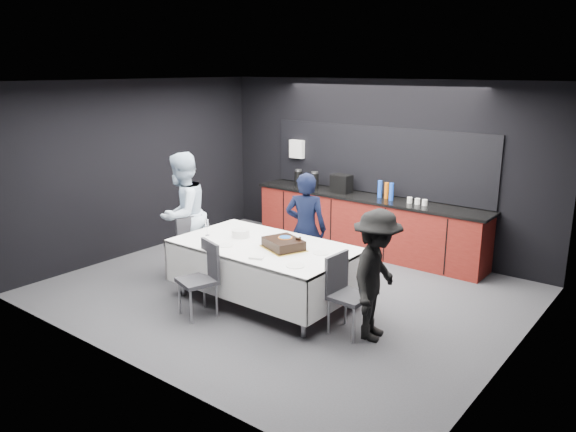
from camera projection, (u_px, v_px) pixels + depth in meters
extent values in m
plane|color=#404145|center=(284.00, 291.00, 7.68)|extent=(6.00, 6.00, 0.00)
cube|color=white|center=(283.00, 82.00, 6.96)|extent=(6.00, 5.00, 0.04)
cube|color=black|center=(377.00, 166.00, 9.23)|extent=(6.00, 0.04, 2.80)
cube|color=black|center=(123.00, 236.00, 5.42)|extent=(6.00, 0.04, 2.80)
cube|color=black|center=(139.00, 167.00, 9.10)|extent=(0.04, 5.00, 2.80)
cube|color=black|center=(521.00, 232.00, 5.54)|extent=(0.04, 5.00, 2.80)
cube|color=#60140F|center=(366.00, 225.00, 9.25)|extent=(4.00, 0.60, 0.90)
cube|color=black|center=(367.00, 198.00, 9.12)|extent=(4.10, 0.64, 0.04)
cube|color=black|center=(377.00, 160.00, 9.19)|extent=(4.00, 0.03, 1.10)
cube|color=white|center=(297.00, 149.00, 10.09)|extent=(0.28, 0.12, 0.32)
cylinder|color=black|center=(298.00, 178.00, 9.92)|extent=(0.14, 0.14, 0.26)
cylinder|color=black|center=(315.00, 181.00, 9.71)|extent=(0.14, 0.14, 0.26)
cube|color=black|center=(341.00, 184.00, 9.38)|extent=(0.32, 0.24, 0.30)
cylinder|color=blue|center=(380.00, 189.00, 9.00)|extent=(0.07, 0.07, 0.28)
cylinder|color=orange|center=(387.00, 191.00, 8.93)|extent=(0.07, 0.07, 0.26)
cylinder|color=blue|center=(391.00, 192.00, 8.81)|extent=(0.07, 0.07, 0.28)
cylinder|color=white|center=(410.00, 200.00, 8.66)|extent=(0.08, 0.08, 0.09)
cylinder|color=white|center=(417.00, 201.00, 8.59)|extent=(0.08, 0.08, 0.09)
cylinder|color=white|center=(425.00, 203.00, 8.51)|extent=(0.08, 0.08, 0.09)
cylinder|color=#99999E|center=(298.00, 170.00, 9.88)|extent=(0.12, 0.12, 0.03)
cylinder|color=#99999E|center=(315.00, 173.00, 9.67)|extent=(0.12, 0.12, 0.03)
cylinder|color=#99999E|center=(183.00, 268.00, 7.49)|extent=(0.06, 0.06, 0.75)
cylinder|color=#99999E|center=(234.00, 250.00, 8.26)|extent=(0.06, 0.06, 0.75)
cylinder|color=#99999E|center=(304.00, 306.00, 6.31)|extent=(0.06, 0.06, 0.75)
cylinder|color=#99999E|center=(351.00, 280.00, 7.07)|extent=(0.06, 0.06, 0.75)
cube|color=white|center=(264.00, 246.00, 7.18)|extent=(2.32, 1.32, 0.04)
cube|color=white|center=(229.00, 280.00, 6.75)|extent=(2.32, 0.02, 0.55)
cube|color=white|center=(295.00, 253.00, 7.75)|extent=(2.32, 0.02, 0.55)
cube|color=white|center=(202.00, 248.00, 7.93)|extent=(0.02, 1.32, 0.55)
cube|color=white|center=(339.00, 286.00, 6.57)|extent=(0.02, 1.32, 0.55)
cube|color=gold|center=(283.00, 248.00, 7.00)|extent=(0.63, 0.58, 0.01)
cube|color=black|center=(283.00, 244.00, 6.98)|extent=(0.58, 0.53, 0.10)
cube|color=black|center=(283.00, 239.00, 6.97)|extent=(0.58, 0.53, 0.01)
cylinder|color=orange|center=(285.00, 237.00, 7.02)|extent=(0.18, 0.18, 0.00)
cylinder|color=#1753B3|center=(285.00, 237.00, 7.02)|extent=(0.15, 0.15, 0.01)
sphere|color=black|center=(301.00, 238.00, 6.95)|extent=(0.04, 0.04, 0.04)
sphere|color=black|center=(300.00, 239.00, 6.91)|extent=(0.04, 0.04, 0.04)
sphere|color=black|center=(298.00, 238.00, 6.93)|extent=(0.04, 0.04, 0.04)
cylinder|color=white|center=(241.00, 233.00, 7.48)|extent=(0.23, 0.23, 0.10)
cylinder|color=white|center=(226.00, 245.00, 7.13)|extent=(0.20, 0.20, 0.01)
cylinder|color=white|center=(321.00, 253.00, 6.83)|extent=(0.19, 0.19, 0.01)
cylinder|color=white|center=(295.00, 266.00, 6.40)|extent=(0.22, 0.22, 0.01)
cylinder|color=white|center=(290.00, 236.00, 7.53)|extent=(0.18, 0.18, 0.01)
cube|color=white|center=(256.00, 257.00, 6.64)|extent=(0.20, 0.16, 0.03)
cylinder|color=white|center=(207.00, 235.00, 7.56)|extent=(0.06, 0.06, 0.00)
cylinder|color=white|center=(207.00, 231.00, 7.54)|extent=(0.01, 0.01, 0.12)
cylinder|color=white|center=(207.00, 223.00, 7.51)|extent=(0.05, 0.05, 0.10)
cube|color=#313136|center=(183.00, 245.00, 8.21)|extent=(0.49, 0.49, 0.05)
cube|color=#313136|center=(190.00, 232.00, 8.01)|extent=(0.11, 0.42, 0.45)
cylinder|color=#99999E|center=(188.00, 255.00, 8.50)|extent=(0.03, 0.03, 0.44)
cylinder|color=#99999E|center=(168.00, 260.00, 8.28)|extent=(0.03, 0.03, 0.44)
cylinder|color=#99999E|center=(200.00, 261.00, 8.25)|extent=(0.03, 0.03, 0.44)
cylinder|color=#99999E|center=(180.00, 266.00, 8.03)|extent=(0.03, 0.03, 0.44)
cube|color=#313136|center=(350.00, 297.00, 6.37)|extent=(0.44, 0.44, 0.05)
cube|color=#313136|center=(337.00, 272.00, 6.42)|extent=(0.06, 0.42, 0.45)
cylinder|color=#99999E|center=(353.00, 325.00, 6.20)|extent=(0.03, 0.03, 0.44)
cylinder|color=#99999E|center=(370.00, 315.00, 6.45)|extent=(0.03, 0.03, 0.44)
cylinder|color=#99999E|center=(328.00, 316.00, 6.41)|extent=(0.03, 0.03, 0.44)
cylinder|color=#99999E|center=(345.00, 307.00, 6.66)|extent=(0.03, 0.03, 0.44)
cube|color=#313136|center=(197.00, 281.00, 6.84)|extent=(0.53, 0.53, 0.05)
cube|color=#313136|center=(210.00, 259.00, 6.88)|extent=(0.41, 0.17, 0.45)
cylinder|color=#99999E|center=(179.00, 297.00, 6.94)|extent=(0.03, 0.03, 0.44)
cylinder|color=#99999E|center=(191.00, 306.00, 6.67)|extent=(0.03, 0.03, 0.44)
cylinder|color=#99999E|center=(204.00, 291.00, 7.13)|extent=(0.03, 0.03, 0.44)
cylinder|color=#99999E|center=(217.00, 300.00, 6.85)|extent=(0.03, 0.03, 0.44)
imported|color=black|center=(306.00, 229.00, 7.80)|extent=(0.68, 0.58, 1.59)
imported|color=silver|center=(183.00, 214.00, 8.15)|extent=(0.86, 1.01, 1.81)
imported|color=black|center=(376.00, 275.00, 6.20)|extent=(0.74, 1.06, 1.50)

